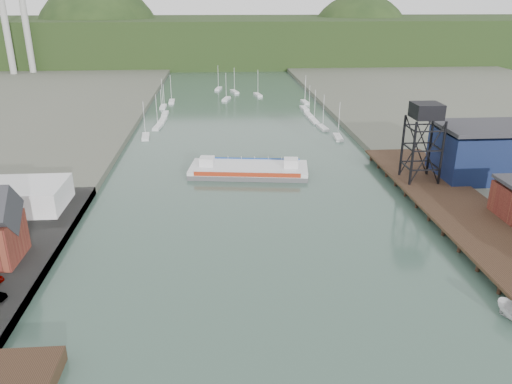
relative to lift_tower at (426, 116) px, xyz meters
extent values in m
cube|color=black|center=(2.00, -13.00, -13.75)|extent=(14.00, 70.00, 0.50)
cylinder|color=black|center=(-4.00, -13.00, -14.85)|extent=(0.60, 0.60, 2.20)
cylinder|color=black|center=(8.00, -13.00, -14.85)|extent=(0.60, 0.60, 2.20)
cube|color=silver|center=(-79.00, -8.00, -11.80)|extent=(18.00, 12.00, 4.50)
cylinder|color=black|center=(-3.00, -3.00, -7.00)|extent=(0.50, 0.50, 13.00)
cylinder|color=black|center=(3.00, -3.00, -7.00)|extent=(0.50, 0.50, 13.00)
cylinder|color=black|center=(-3.00, 3.00, -7.00)|extent=(0.50, 0.50, 13.00)
cylinder|color=black|center=(3.00, 3.00, -7.00)|extent=(0.50, 0.50, 13.00)
cube|color=black|center=(0.00, 0.00, 1.00)|extent=(5.50, 5.50, 3.00)
cube|color=#0C1A36|center=(15.00, 2.00, -9.05)|extent=(20.00, 14.00, 10.00)
cube|color=#2D2D33|center=(15.00, 2.00, -3.15)|extent=(20.50, 14.50, 0.80)
cube|color=silver|center=(-62.54, 45.89, -15.30)|extent=(2.67, 7.65, 0.90)
cube|color=silver|center=(-60.28, 57.30, -15.30)|extent=(2.81, 7.67, 0.90)
cube|color=silver|center=(-59.71, 66.17, -15.30)|extent=(2.35, 7.59, 0.90)
cube|color=silver|center=(-59.81, 76.09, -15.30)|extent=(2.01, 7.50, 0.90)
cube|color=silver|center=(-61.64, 88.33, -15.30)|extent=(2.00, 7.50, 0.90)
cube|color=silver|center=(-59.32, 98.17, -15.30)|extent=(2.16, 7.54, 0.90)
cube|color=silver|center=(-7.44, 41.03, -15.30)|extent=(2.53, 7.62, 0.90)
cube|color=silver|center=(-9.54, 52.51, -15.30)|extent=(2.76, 7.67, 0.90)
cube|color=silver|center=(-10.54, 61.29, -15.30)|extent=(2.22, 7.56, 0.90)
cube|color=silver|center=(-10.73, 70.28, -15.30)|extent=(2.18, 7.54, 0.90)
cube|color=silver|center=(-10.33, 81.38, -15.30)|extent=(2.46, 7.61, 0.90)
cube|color=silver|center=(-8.22, 92.99, -15.30)|extent=(2.48, 7.61, 0.90)
cube|color=silver|center=(-38.16, 102.00, -15.30)|extent=(3.78, 7.76, 0.90)
cube|color=silver|center=(-24.96, 110.00, -15.30)|extent=(3.31, 7.74, 0.90)
cube|color=silver|center=(-34.34, 118.00, -15.30)|extent=(3.76, 7.76, 0.90)
cube|color=silver|center=(-41.11, 126.00, -15.30)|extent=(3.40, 7.74, 0.90)
cylinder|color=#A8A7A2|center=(-145.00, 172.00, 14.35)|extent=(3.20, 3.20, 60.00)
cylinder|color=#A8A7A2|center=(-137.00, 177.00, 14.35)|extent=(3.20, 3.20, 60.00)
cube|color=black|center=(-35.00, 242.00, -3.65)|extent=(500.00, 120.00, 28.00)
sphere|color=black|center=(-115.00, 242.00, -7.65)|extent=(80.00, 80.00, 80.00)
sphere|color=black|center=(55.00, 252.00, -9.65)|extent=(70.00, 70.00, 70.00)
cube|color=#505053|center=(-34.88, 12.10, -15.12)|extent=(27.79, 14.11, 1.06)
cube|color=silver|center=(-34.88, 12.10, -14.16)|extent=(27.79, 14.11, 0.85)
cube|color=#A42C12|center=(-35.60, 6.77, -13.94)|extent=(23.22, 3.29, 0.96)
cube|color=navy|center=(-34.16, 17.42, -13.94)|extent=(23.22, 3.29, 0.96)
cube|color=silver|center=(-44.37, 13.38, -12.88)|extent=(3.59, 3.59, 2.13)
cube|color=silver|center=(-25.39, 10.81, -12.88)|extent=(3.59, 3.59, 2.13)
camera|label=1|loc=(-41.46, -95.59, 21.91)|focal=35.00mm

